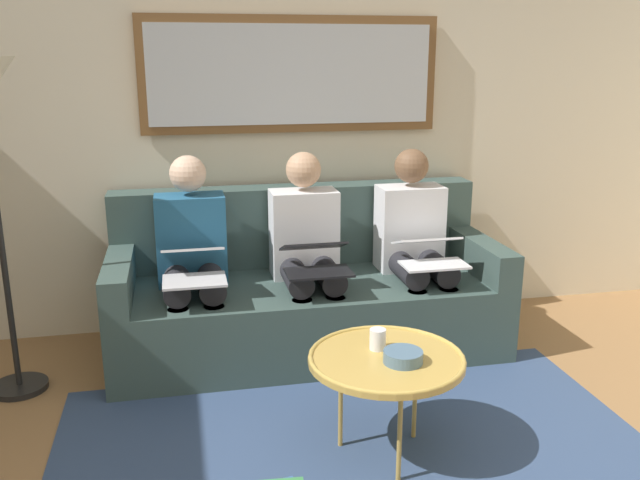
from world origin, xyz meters
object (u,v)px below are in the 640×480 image
Objects in this scene: cup at (378,339)px; laptop_black at (316,258)px; coffee_table at (386,360)px; laptop_silver at (193,263)px; framed_mirror at (292,75)px; laptop_white at (430,251)px; person_left at (415,242)px; person_middle at (307,248)px; couch at (305,294)px; person_right at (192,255)px; bowl at (403,357)px.

cup is 0.84m from laptop_black.
laptop_silver is (0.75, -0.91, 0.19)m from coffee_table.
framed_mirror reaches higher than laptop_black.
person_left is at bearing -90.00° from laptop_white.
coffee_table is 1.06m from laptop_white.
couch is at bearing -90.00° from person_middle.
framed_mirror is 1.05m from person_middle.
person_right is at bearing -55.26° from cup.
person_right reaches higher than laptop_silver.
couch is 1.30m from framed_mirror.
laptop_black is at bearing -82.99° from coffee_table.
person_left and person_right have the same top height.
laptop_silver is at bearing 20.27° from person_middle.
bowl is 1.09m from laptop_white.
laptop_white is (-0.00, 0.25, 0.01)m from person_left.
laptop_black is at bearing 20.56° from person_left.
laptop_silver reaches higher than bowl.
laptop_silver is at bearing 10.46° from person_left.
framed_mirror is 1.95m from coffee_table.
bowl is at bearing 129.46° from laptop_silver.
person_right reaches higher than laptop_white.
laptop_white is at bearing 179.55° from laptop_silver.
laptop_black is 0.91× the size of laptop_silver.
framed_mirror reaches higher than cup.
framed_mirror is 19.82× the size of cup.
person_right reaches higher than cup.
cup is at bearing 63.04° from person_left.
laptop_silver reaches higher than cup.
person_right is (1.28, 0.00, 0.00)m from person_left.
cup is 0.55× the size of bowl.
laptop_black is at bearing 90.00° from person_middle.
laptop_white is (-0.54, -0.82, 0.12)m from cup.
couch is 0.71m from person_left.
laptop_silver is (1.28, -0.01, 0.01)m from laptop_white.
person_left is (-0.64, 0.07, 0.30)m from couch.
laptop_black is 0.64m from laptop_silver.
couch reaches higher than coffee_table.
bowl is 0.14× the size of person_left.
person_left is (-0.54, -1.06, 0.11)m from cup.
person_left is at bearing -169.54° from laptop_silver.
laptop_silver is at bearing -48.29° from cup.
person_right is at bearing -90.00° from laptop_silver.
bowl is 0.99m from laptop_black.
laptop_white is 0.64m from laptop_black.
person_middle is (0.64, -0.25, -0.01)m from laptop_white.
person_left and person_middle have the same top height.
laptop_white is (-0.48, -0.96, 0.14)m from bowl.
person_right is at bearing -56.48° from bowl.
person_left is 0.68m from laptop_black.
couch is 6.24× the size of laptop_white.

